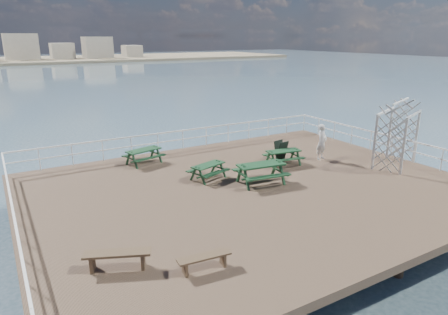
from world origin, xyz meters
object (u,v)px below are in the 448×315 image
(trellis_arbor, at_px, (396,137))
(person, at_px, (322,142))
(picnic_table_c, at_px, (283,154))
(picnic_table_b, at_px, (208,168))
(picnic_table_a, at_px, (144,153))
(flat_bench_near, at_px, (204,259))
(picnic_table_d, at_px, (261,169))
(flat_bench_far, at_px, (117,256))

(trellis_arbor, distance_m, person, 3.50)
(person, bearing_deg, picnic_table_c, 155.24)
(picnic_table_b, height_order, trellis_arbor, trellis_arbor)
(picnic_table_a, height_order, flat_bench_near, picnic_table_a)
(flat_bench_near, bearing_deg, picnic_table_b, 66.13)
(picnic_table_a, distance_m, picnic_table_d, 6.18)
(flat_bench_far, bearing_deg, picnic_table_a, 89.83)
(picnic_table_d, bearing_deg, trellis_arbor, -2.54)
(picnic_table_c, distance_m, trellis_arbor, 5.44)
(picnic_table_a, xyz_separation_m, person, (8.08, -3.88, 0.38))
(picnic_table_b, height_order, flat_bench_near, picnic_table_b)
(picnic_table_a, relative_size, picnic_table_b, 1.07)
(picnic_table_b, bearing_deg, person, -20.45)
(picnic_table_a, distance_m, person, 8.97)
(picnic_table_d, height_order, trellis_arbor, trellis_arbor)
(picnic_table_b, relative_size, trellis_arbor, 0.59)
(picnic_table_a, height_order, picnic_table_b, picnic_table_a)
(picnic_table_a, xyz_separation_m, trellis_arbor, (10.41, -6.44, 0.88))
(picnic_table_c, height_order, flat_bench_near, picnic_table_c)
(picnic_table_d, bearing_deg, person, 23.06)
(picnic_table_b, xyz_separation_m, trellis_arbor, (8.70, -2.90, 0.93))
(trellis_arbor, height_order, person, trellis_arbor)
(trellis_arbor, xyz_separation_m, person, (-2.33, 2.56, -0.50))
(picnic_table_a, bearing_deg, flat_bench_near, -114.74)
(picnic_table_d, height_order, flat_bench_far, picnic_table_d)
(flat_bench_near, bearing_deg, flat_bench_far, 153.87)
(flat_bench_near, relative_size, trellis_arbor, 0.47)
(flat_bench_far, bearing_deg, picnic_table_d, 49.23)
(picnic_table_d, bearing_deg, picnic_table_a, 131.04)
(flat_bench_near, distance_m, flat_bench_far, 2.34)
(flat_bench_near, distance_m, trellis_arbor, 12.71)
(picnic_table_d, distance_m, flat_bench_near, 6.99)
(picnic_table_c, distance_m, flat_bench_far, 10.89)
(flat_bench_near, relative_size, person, 0.83)
(picnic_table_c, relative_size, person, 1.02)
(picnic_table_b, height_order, flat_bench_far, picnic_table_b)
(picnic_table_c, bearing_deg, trellis_arbor, -23.66)
(trellis_arbor, bearing_deg, picnic_table_c, 125.87)
(flat_bench_near, height_order, trellis_arbor, trellis_arbor)
(picnic_table_a, distance_m, picnic_table_c, 6.88)
(picnic_table_a, height_order, flat_bench_far, picnic_table_a)
(flat_bench_far, xyz_separation_m, person, (11.87, 4.73, 0.53))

